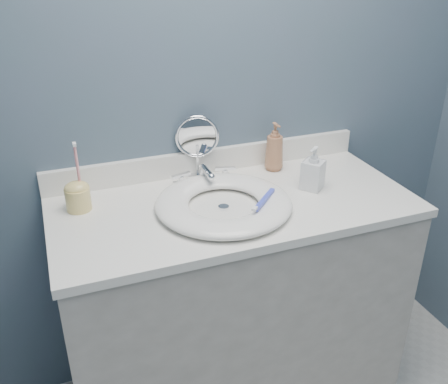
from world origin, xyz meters
name	(u,v)px	position (x,y,z in m)	size (l,w,h in m)	color
back_wall	(207,88)	(0.00, 1.25, 1.20)	(2.20, 0.02, 2.40)	#445A67
vanity_cabinet	(233,308)	(0.00, 0.97, 0.42)	(1.20, 0.55, 0.85)	beige
countertop	(234,206)	(0.00, 0.97, 0.86)	(1.22, 0.57, 0.03)	white
backsplash	(209,161)	(0.00, 1.24, 0.93)	(1.22, 0.02, 0.09)	white
basin	(224,203)	(-0.05, 0.94, 0.90)	(0.45, 0.45, 0.04)	white
drain	(224,207)	(-0.05, 0.94, 0.88)	(0.04, 0.04, 0.01)	silver
faucet	(204,177)	(-0.05, 1.14, 0.91)	(0.25, 0.13, 0.07)	silver
makeup_mirror	(197,144)	(-0.05, 1.21, 1.01)	(0.16, 0.09, 0.24)	silver
soap_bottle_amber	(275,147)	(0.24, 1.17, 0.97)	(0.07, 0.07, 0.19)	#A56C4A
soap_bottle_clear	(313,168)	(0.30, 0.97, 0.96)	(0.07, 0.07, 0.16)	silver
toothbrush_holder	(78,195)	(-0.50, 1.10, 0.93)	(0.08, 0.08, 0.23)	#E6CC73
toothbrush_lying	(264,200)	(0.06, 0.87, 0.92)	(0.13, 0.13, 0.02)	blue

